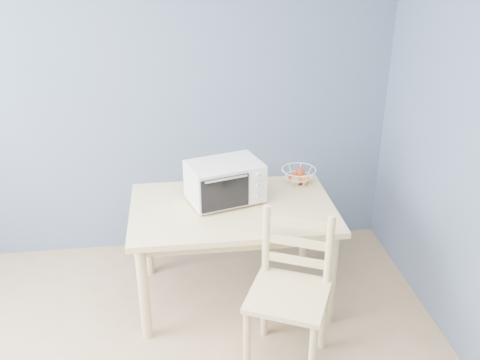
{
  "coord_description": "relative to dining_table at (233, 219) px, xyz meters",
  "views": [
    {
      "loc": [
        0.28,
        -1.79,
        2.48
      ],
      "look_at": [
        0.7,
        1.48,
        0.93
      ],
      "focal_mm": 40.0,
      "sensor_mm": 36.0,
      "label": 1
    }
  ],
  "objects": [
    {
      "name": "toaster_oven",
      "position": [
        -0.06,
        0.08,
        0.25
      ],
      "size": [
        0.57,
        0.48,
        0.29
      ],
      "rotation": [
        0.0,
        0.0,
        0.28
      ],
      "color": "beige",
      "rests_on": "dining_table"
    },
    {
      "name": "dining_chair",
      "position": [
        0.27,
        -0.66,
        -0.17
      ],
      "size": [
        0.61,
        0.61,
        0.98
      ],
      "rotation": [
        0.0,
        0.0,
        -0.44
      ],
      "color": "#DDC084",
      "rests_on": "ground"
    },
    {
      "name": "dining_table",
      "position": [
        0.0,
        0.0,
        0.0
      ],
      "size": [
        1.4,
        0.9,
        0.75
      ],
      "color": "#DDC084",
      "rests_on": "ground"
    },
    {
      "name": "fruit_basket",
      "position": [
        0.53,
        0.3,
        0.17
      ],
      "size": [
        0.33,
        0.33,
        0.13
      ],
      "rotation": [
        0.0,
        0.0,
        -0.36
      ],
      "color": "white",
      "rests_on": "dining_table"
    },
    {
      "name": "room",
      "position": [
        -0.64,
        -1.44,
        0.65
      ],
      "size": [
        4.01,
        4.51,
        2.61
      ],
      "color": "tan",
      "rests_on": "ground"
    }
  ]
}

